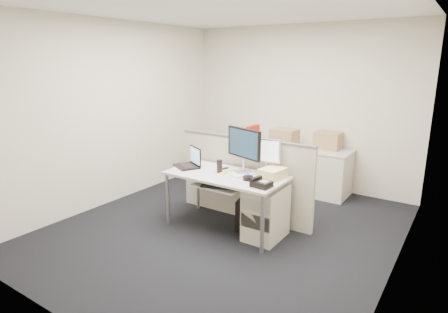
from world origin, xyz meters
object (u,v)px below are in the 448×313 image
Objects in this scene: monitor_main at (244,151)px; laptop at (186,158)px; desk at (226,179)px; desk_phone at (261,184)px.

monitor_main is 0.81m from laptop.
laptop is at bearing -147.15° from monitor_main.
desk_phone is (0.60, -0.18, 0.10)m from desk.
desk_phone reaches higher than desk.
monitor_main reaches higher than desk.
monitor_main is at bearing 147.73° from desk_phone.
desk is 0.63m from desk_phone.
monitor_main is at bearing 43.83° from laptop.
desk is 0.65m from laptop.
desk is 6.99× the size of desk_phone.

